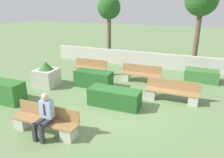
# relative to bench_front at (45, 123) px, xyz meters

# --- Properties ---
(ground_plane) EXTENTS (60.00, 60.00, 0.00)m
(ground_plane) POSITION_rel_bench_front_xyz_m (1.45, 2.38, -0.32)
(ground_plane) COLOR #6B8956
(perimeter_wall) EXTENTS (12.80, 0.30, 0.86)m
(perimeter_wall) POSITION_rel_bench_front_xyz_m (1.45, 8.18, 0.11)
(perimeter_wall) COLOR beige
(perimeter_wall) RESTS_ON ground_plane
(bench_front) EXTENTS (2.15, 0.49, 0.82)m
(bench_front) POSITION_rel_bench_front_xyz_m (0.00, 0.00, 0.00)
(bench_front) COLOR #A37A4C
(bench_front) RESTS_ON ground_plane
(bench_left_side) EXTENTS (1.83, 0.49, 0.82)m
(bench_left_side) POSITION_rel_bench_front_xyz_m (-1.29, 5.42, -0.01)
(bench_left_side) COLOR #A37A4C
(bench_left_side) RESTS_ON ground_plane
(bench_right_side) EXTENTS (2.09, 0.48, 0.82)m
(bench_right_side) POSITION_rel_bench_front_xyz_m (3.25, 3.70, -0.00)
(bench_right_side) COLOR #A37A4C
(bench_right_side) RESTS_ON ground_plane
(bench_back) EXTENTS (1.95, 0.49, 0.82)m
(bench_back) POSITION_rel_bench_front_xyz_m (1.54, 5.37, -0.01)
(bench_back) COLOR #A37A4C
(bench_back) RESTS_ON ground_plane
(person_seated_man) EXTENTS (0.38, 0.63, 1.32)m
(person_seated_man) POSITION_rel_bench_front_xyz_m (0.13, -0.14, 0.40)
(person_seated_man) COLOR #333338
(person_seated_man) RESTS_ON ground_plane
(hedge_block_near_left) EXTENTS (1.73, 0.68, 0.75)m
(hedge_block_near_left) POSITION_rel_bench_front_xyz_m (-0.33, 3.93, 0.05)
(hedge_block_near_left) COLOR #286028
(hedge_block_near_left) RESTS_ON ground_plane
(hedge_block_near_right) EXTENTS (1.78, 0.71, 0.84)m
(hedge_block_near_right) POSITION_rel_bench_front_xyz_m (-2.97, 1.20, 0.09)
(hedge_block_near_right) COLOR #33702D
(hedge_block_near_right) RESTS_ON ground_plane
(hedge_block_mid_left) EXTENTS (1.57, 0.81, 0.59)m
(hedge_block_mid_left) POSITION_rel_bench_front_xyz_m (4.31, 6.58, -0.03)
(hedge_block_mid_left) COLOR #3D7A38
(hedge_block_mid_left) RESTS_ON ground_plane
(hedge_block_mid_right) EXTENTS (1.96, 0.74, 0.67)m
(hedge_block_mid_right) POSITION_rel_bench_front_xyz_m (1.28, 2.44, 0.01)
(hedge_block_mid_right) COLOR #286028
(hedge_block_mid_right) RESTS_ON ground_plane
(planter_corner_left) EXTENTS (0.95, 0.95, 1.16)m
(planter_corner_left) POSITION_rel_bench_front_xyz_m (-2.42, 3.23, 0.18)
(planter_corner_left) COLOR beige
(planter_corner_left) RESTS_ON ground_plane
(tree_leftmost) EXTENTS (1.53, 1.53, 4.15)m
(tree_leftmost) POSITION_rel_bench_front_xyz_m (-1.77, 9.29, 2.96)
(tree_leftmost) COLOR brown
(tree_leftmost) RESTS_ON ground_plane
(tree_center_left) EXTENTS (1.87, 1.87, 4.81)m
(tree_center_left) POSITION_rel_bench_front_xyz_m (3.83, 9.43, 3.45)
(tree_center_left) COLOR brown
(tree_center_left) RESTS_ON ground_plane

